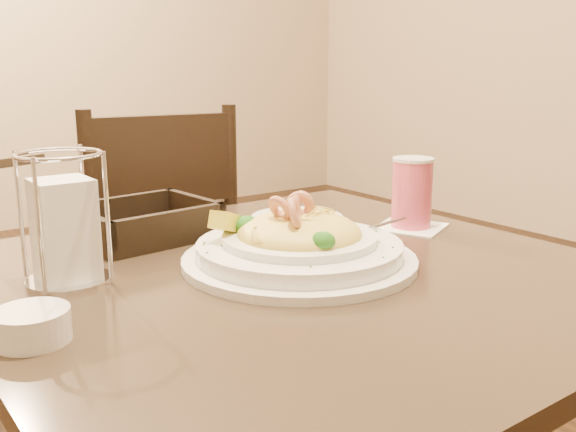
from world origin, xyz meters
TOP-DOWN VIEW (x-y plane):
  - main_table at (0.00, 0.00)m, footprint 0.90×0.90m
  - dining_chair_near at (0.14, 0.84)m, footprint 0.48×0.48m
  - pasta_bowl at (0.02, 0.02)m, footprint 0.40×0.36m
  - drink_glass at (0.33, 0.07)m, footprint 0.16×0.16m
  - bread_basket at (-0.11, 0.31)m, footprint 0.24×0.20m
  - napkin_caddy at (-0.29, 0.15)m, footprint 0.12×0.12m
  - side_plate at (0.19, 0.24)m, footprint 0.19×0.19m
  - butter_ramekin at (-0.39, -0.03)m, footprint 0.10×0.10m

SIDE VIEW (x-z plane):
  - dining_chair_near at x=0.14m, z-range 0.03..0.96m
  - main_table at x=0.00m, z-range 0.13..0.86m
  - side_plate at x=0.19m, z-range 0.73..0.74m
  - butter_ramekin at x=-0.39m, z-range 0.73..0.77m
  - bread_basket at x=-0.11m, z-range 0.72..0.78m
  - pasta_bowl at x=0.02m, z-range 0.70..0.82m
  - drink_glass at x=0.33m, z-range 0.73..0.86m
  - napkin_caddy at x=-0.29m, z-range 0.71..0.90m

